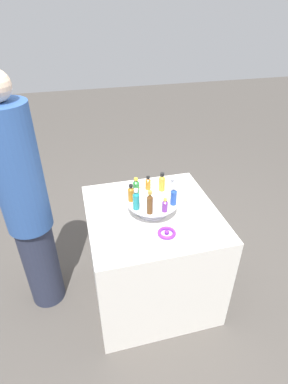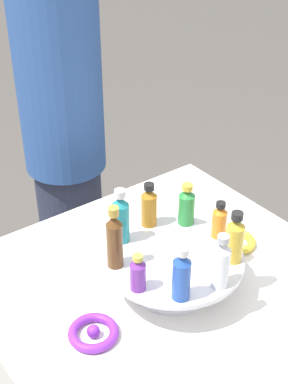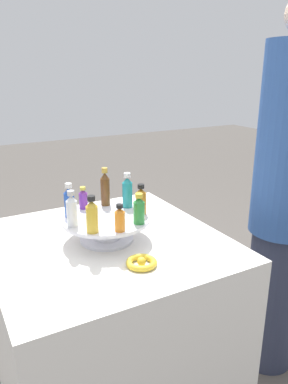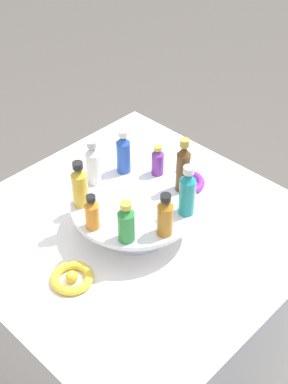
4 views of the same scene
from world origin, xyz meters
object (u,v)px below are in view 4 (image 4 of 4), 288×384
ribbon_bow_gold (72,278)px  ribbon_bow_purple (186,182)px  bottle_brown (183,167)px  bottle_purple (158,161)px  bottle_amber (165,216)px  bottle_green (126,223)px  bottle_blue (123,153)px  display_stand (135,211)px  bottle_clear (93,164)px  bottle_orange (92,213)px  bottle_gold (80,185)px  bottle_teal (187,192)px

ribbon_bow_gold → ribbon_bow_purple: size_ratio=0.95×
bottle_brown → ribbon_bow_gold: 0.37m
bottle_purple → bottle_amber: (-0.16, 0.15, 0.01)m
bottle_green → ribbon_bow_gold: (0.06, 0.12, -0.13)m
bottle_purple → bottle_green: bottle_green is taller
bottle_purple → ribbon_bow_purple: 0.16m
bottle_blue → ribbon_bow_gold: bearing=113.9°
display_stand → bottle_purple: bearing=-72.7°
bottle_brown → bottle_amber: bearing=117.3°
bottle_clear → bottle_orange: bottle_clear is taller
bottle_clear → bottle_brown: bottle_brown is taller
bottle_green → ribbon_bow_gold: bearing=65.0°
bottle_green → bottle_purple: bearing=-62.7°
bottle_orange → bottle_gold: bearing=-22.7°
display_stand → bottle_blue: (0.11, -0.07, 0.09)m
bottle_clear → bottle_teal: bearing=-162.7°
bottle_teal → ribbon_bow_purple: bearing=-50.5°
display_stand → bottle_teal: size_ratio=2.34×
bottle_blue → bottle_green: bearing=137.3°
bottle_brown → bottle_green: bearing=97.3°
bottle_amber → display_stand: bearing=-12.7°
bottle_purple → bottle_amber: size_ratio=0.76×
bottle_gold → ribbon_bow_gold: size_ratio=1.25×
bottle_purple → bottle_orange: bottle_orange is taller
display_stand → ribbon_bow_purple: display_stand is taller
bottle_green → bottle_orange: bearing=17.3°
bottle_brown → bottle_clear: bearing=37.3°
display_stand → bottle_clear: bottle_clear is taller
bottle_purple → ribbon_bow_purple: bottle_purple is taller
bottle_gold → bottle_teal: bottle_teal is taller
bottle_amber → ribbon_bow_purple: size_ratio=1.07×
bottle_purple → ribbon_bow_gold: 0.37m
display_stand → bottle_orange: bottle_orange is taller
display_stand → bottle_brown: bearing=-112.7°
bottle_green → ribbon_bow_purple: 0.36m
bottle_brown → bottle_teal: bearing=137.3°
bottle_green → bottle_blue: bearing=-42.7°
bottle_orange → ribbon_bow_gold: bottle_orange is taller
bottle_teal → bottle_brown: size_ratio=0.91×
bottle_green → bottle_teal: bottle_teal is taller
ribbon_bow_gold → ribbon_bow_purple: (0.04, -0.45, -0.00)m
bottle_clear → ribbon_bow_gold: size_ratio=1.25×
bottle_clear → bottle_teal: 0.25m
bottle_amber → ribbon_bow_gold: bottle_amber is taller
bottle_orange → bottle_blue: bearing=-62.7°
bottle_teal → bottle_brown: (0.06, -0.06, 0.01)m
bottle_green → bottle_teal: bearing=-102.7°
ribbon_bow_gold → ribbon_bow_purple: 0.45m
bottle_gold → display_stand: bearing=-132.7°
bottle_gold → bottle_amber: size_ratio=1.11×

